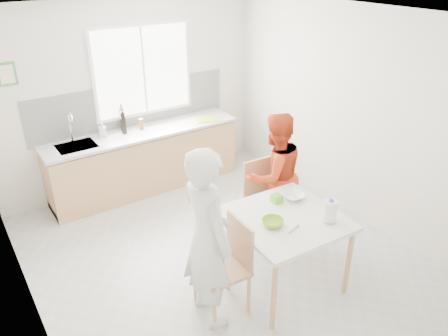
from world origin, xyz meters
The scene contains 21 objects.
ground centered at (0.00, 0.00, 0.00)m, with size 4.50×4.50×0.00m, color #B7B7B2.
room_shell centered at (0.00, 0.00, 1.64)m, with size 4.50×4.50×4.50m.
window centered at (0.20, 2.23, 1.70)m, with size 1.50×0.06×1.30m.
backsplash centered at (0.00, 2.24, 1.23)m, with size 3.00×0.02×0.65m, color white.
picture_frame centered at (-1.55, 2.23, 1.90)m, with size 0.22×0.03×0.28m.
kitchen_counter centered at (0.00, 1.95, 0.42)m, with size 2.84×0.64×1.37m.
dining_table centered at (0.30, -0.78, 0.74)m, with size 1.13×1.13×0.83m.
chair_left centered at (-0.37, -0.75, 0.54)m, with size 0.47×0.47×0.98m.
chair_far centered at (0.69, 0.02, 0.55)m, with size 0.48×0.48×1.00m.
person_white centered at (-0.59, -0.74, 0.90)m, with size 0.66×0.43×1.80m, color silver.
person_red centered at (0.82, 0.02, 0.80)m, with size 0.77×0.60×1.59m, color red.
bowl_green centered at (0.10, -0.82, 0.86)m, with size 0.21×0.21×0.07m, color #87BD2B.
bowl_white centered at (0.61, -0.55, 0.86)m, with size 0.24×0.24×0.06m, color white.
milk_jug centered at (0.61, -1.08, 0.95)m, with size 0.18×0.13×0.24m.
green_box centered at (0.42, -0.51, 0.87)m, with size 0.10×0.10×0.09m, color #69B72A.
spoon centered at (0.21, -1.00, 0.84)m, with size 0.01×0.01×0.16m, color #A5A5AA.
cutting_board centered at (1.01, 1.82, 0.93)m, with size 0.35×0.25×0.01m, color #99C02C.
wine_bottle_a centered at (-0.25, 2.00, 1.08)m, with size 0.07×0.07×0.32m, color black.
wine_bottle_b centered at (-0.21, 2.15, 1.07)m, with size 0.07×0.07×0.30m, color black.
jar_amber centered at (0.01, 2.01, 1.00)m, with size 0.06×0.06×0.16m, color brown.
soap_bottle centered at (-0.54, 2.07, 1.02)m, with size 0.09×0.09×0.20m, color #999999.
Camera 1 is at (-2.27, -3.50, 3.24)m, focal length 35.00 mm.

